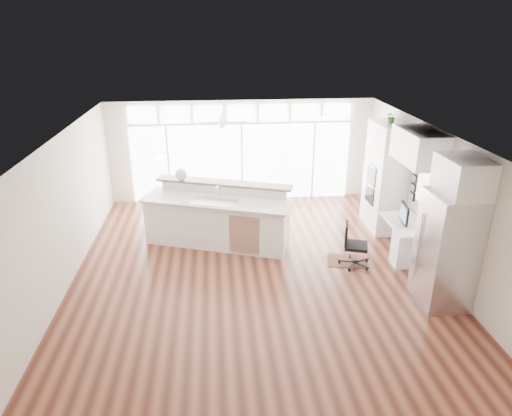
{
  "coord_description": "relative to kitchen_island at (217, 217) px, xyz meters",
  "views": [
    {
      "loc": [
        -0.73,
        -7.85,
        4.56
      ],
      "look_at": [
        0.07,
        0.6,
        1.09
      ],
      "focal_mm": 32.0,
      "sensor_mm": 36.0,
      "label": 1
    }
  ],
  "objects": [
    {
      "name": "wall_right",
      "position": [
        4.22,
        -1.25,
        0.71
      ],
      "size": [
        0.04,
        8.0,
        2.7
      ],
      "primitive_type": "cube",
      "color": "beige",
      "rests_on": "floor"
    },
    {
      "name": "upper_cabinets",
      "position": [
        3.89,
        -0.95,
        1.71
      ],
      "size": [
        0.64,
        1.3,
        0.64
      ],
      "primitive_type": "cube",
      "color": "white",
      "rests_on": "wall_right"
    },
    {
      "name": "wall_front",
      "position": [
        0.72,
        -5.25,
        0.71
      ],
      "size": [
        7.0,
        0.04,
        2.7
      ],
      "primitive_type": "cube",
      "color": "beige",
      "rests_on": "floor"
    },
    {
      "name": "keyboard",
      "position": [
        3.6,
        -0.95,
        0.13
      ],
      "size": [
        0.18,
        0.36,
        0.02
      ],
      "primitive_type": "cube",
      "rotation": [
        0.0,
        0.0,
        0.15
      ],
      "color": "silver",
      "rests_on": "desk_nook"
    },
    {
      "name": "recessed_lights",
      "position": [
        0.72,
        -1.05,
        2.04
      ],
      "size": [
        3.4,
        3.0,
        0.02
      ],
      "primitive_type": "cube",
      "color": "#EDE4CA",
      "rests_on": "ceiling"
    },
    {
      "name": "framed_photos",
      "position": [
        4.18,
        -0.33,
        0.76
      ],
      "size": [
        0.06,
        0.22,
        0.8
      ],
      "primitive_type": "cube",
      "color": "black",
      "rests_on": "wall_right"
    },
    {
      "name": "fishbowl",
      "position": [
        -0.76,
        0.69,
        0.77
      ],
      "size": [
        0.33,
        0.33,
        0.27
      ],
      "primitive_type": "sphere",
      "rotation": [
        0.0,
        0.0,
        -0.28
      ],
      "color": "silver",
      "rests_on": "kitchen_island"
    },
    {
      "name": "desk_nook",
      "position": [
        3.85,
        -0.95,
        -0.26
      ],
      "size": [
        0.72,
        1.3,
        0.76
      ],
      "primitive_type": "cube",
      "color": "white",
      "rests_on": "floor"
    },
    {
      "name": "rug",
      "position": [
        2.62,
        -1.05,
        -0.63
      ],
      "size": [
        0.89,
        0.72,
        0.01
      ],
      "primitive_type": "cube",
      "rotation": [
        0.0,
        0.0,
        -0.2
      ],
      "color": "#3A1B12",
      "rests_on": "floor"
    },
    {
      "name": "glass_wall",
      "position": [
        0.72,
        2.69,
        0.41
      ],
      "size": [
        5.8,
        0.06,
        2.08
      ],
      "primitive_type": "cube",
      "color": "white",
      "rests_on": "wall_back"
    },
    {
      "name": "monitor",
      "position": [
        3.77,
        -0.95,
        0.34
      ],
      "size": [
        0.16,
        0.52,
        0.43
      ],
      "primitive_type": "cube",
      "rotation": [
        0.0,
        0.0,
        -0.14
      ],
      "color": "black",
      "rests_on": "desk_nook"
    },
    {
      "name": "kitchen_island",
      "position": [
        0.0,
        0.0,
        0.0
      ],
      "size": [
        3.43,
        2.21,
        1.28
      ],
      "primitive_type": "cube",
      "rotation": [
        0.0,
        0.0,
        -0.34
      ],
      "color": "white",
      "rests_on": "floor"
    },
    {
      "name": "oven_cabinet",
      "position": [
        3.89,
        0.55,
        0.61
      ],
      "size": [
        0.64,
        1.2,
        2.5
      ],
      "primitive_type": "cube",
      "color": "white",
      "rests_on": "floor"
    },
    {
      "name": "floor",
      "position": [
        0.72,
        -1.25,
        -0.65
      ],
      "size": [
        7.0,
        8.0,
        0.02
      ],
      "primitive_type": "cube",
      "color": "#472016",
      "rests_on": "ground"
    },
    {
      "name": "ceiling_fan",
      "position": [
        0.22,
        1.55,
        1.84
      ],
      "size": [
        1.16,
        1.16,
        0.32
      ],
      "primitive_type": "cube",
      "color": "white",
      "rests_on": "ceiling"
    },
    {
      "name": "fridge_cabinet",
      "position": [
        3.89,
        -2.6,
        1.66
      ],
      "size": [
        0.64,
        0.9,
        0.6
      ],
      "primitive_type": "cube",
      "color": "white",
      "rests_on": "wall_right"
    },
    {
      "name": "transom_row",
      "position": [
        0.72,
        2.69,
        1.74
      ],
      "size": [
        5.9,
        0.06,
        0.4
      ],
      "primitive_type": "cube",
      "color": "white",
      "rests_on": "wall_back"
    },
    {
      "name": "refrigerator",
      "position": [
        3.83,
        -2.6,
        0.36
      ],
      "size": [
        0.76,
        0.9,
        2.0
      ],
      "primitive_type": "cube",
      "color": "silver",
      "rests_on": "floor"
    },
    {
      "name": "ceiling",
      "position": [
        0.72,
        -1.25,
        2.06
      ],
      "size": [
        7.0,
        8.0,
        0.02
      ],
      "primitive_type": "cube",
      "color": "silver",
      "rests_on": "wall_back"
    },
    {
      "name": "potted_plant",
      "position": [
        3.89,
        0.55,
        1.97
      ],
      "size": [
        0.28,
        0.31,
        0.21
      ],
      "primitive_type": "imported",
      "rotation": [
        0.0,
        0.0,
        0.14
      ],
      "color": "#2B5D28",
      "rests_on": "oven_cabinet"
    },
    {
      "name": "desk_window",
      "position": [
        4.18,
        -0.95,
        0.91
      ],
      "size": [
        0.04,
        0.85,
        0.85
      ],
      "primitive_type": "cube",
      "color": "white",
      "rests_on": "wall_right"
    },
    {
      "name": "office_chair",
      "position": [
        2.73,
        -1.23,
        -0.19
      ],
      "size": [
        0.57,
        0.55,
        0.89
      ],
      "primitive_type": "cube",
      "rotation": [
        0.0,
        0.0,
        -0.31
      ],
      "color": "black",
      "rests_on": "floor"
    },
    {
      "name": "wall_back",
      "position": [
        0.72,
        2.75,
        0.71
      ],
      "size": [
        7.0,
        0.04,
        2.7
      ],
      "primitive_type": "cube",
      "color": "beige",
      "rests_on": "floor"
    },
    {
      "name": "wall_left",
      "position": [
        -2.78,
        -1.25,
        0.71
      ],
      "size": [
        0.04,
        8.0,
        2.7
      ],
      "primitive_type": "cube",
      "color": "beige",
      "rests_on": "floor"
    }
  ]
}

